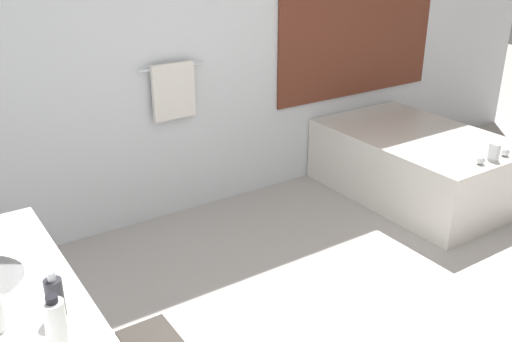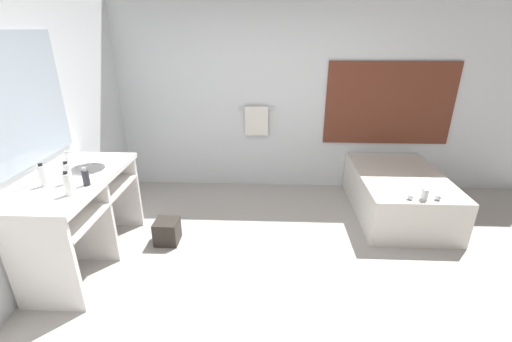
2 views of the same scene
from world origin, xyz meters
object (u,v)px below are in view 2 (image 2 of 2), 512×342
at_px(water_bottle_2, 43,176).
at_px(soap_dispenser, 86,178).
at_px(water_bottle_1, 68,184).
at_px(bathtub, 398,192).
at_px(waste_bin, 167,231).
at_px(water_bottle_3, 67,173).

xyz_separation_m(water_bottle_2, soap_dispenser, (0.35, 0.03, -0.03)).
bearing_deg(soap_dispenser, water_bottle_1, -103.20).
bearing_deg(water_bottle_2, soap_dispenser, 4.75).
height_order(bathtub, water_bottle_2, water_bottle_2).
bearing_deg(water_bottle_1, waste_bin, 52.37).
bearing_deg(bathtub, soap_dispenser, -158.41).
xyz_separation_m(bathtub, waste_bin, (-2.69, -0.76, -0.16)).
relative_size(water_bottle_3, waste_bin, 0.78).
xyz_separation_m(water_bottle_3, soap_dispenser, (0.18, -0.04, -0.02)).
xyz_separation_m(bathtub, water_bottle_2, (-3.53, -1.29, 0.71)).
relative_size(water_bottle_2, water_bottle_3, 1.02).
relative_size(water_bottle_1, water_bottle_2, 1.00).
relative_size(soap_dispenser, waste_bin, 0.64).
xyz_separation_m(water_bottle_2, waste_bin, (0.84, 0.52, -0.87)).
bearing_deg(bathtub, waste_bin, -164.16).
bearing_deg(bathtub, water_bottle_3, -160.00).
bearing_deg(water_bottle_3, soap_dispenser, -11.60).
height_order(soap_dispenser, waste_bin, soap_dispenser).
bearing_deg(bathtub, water_bottle_1, -155.78).
bearing_deg(soap_dispenser, water_bottle_2, -175.25).
distance_m(bathtub, water_bottle_3, 3.63).
bearing_deg(water_bottle_3, water_bottle_2, -159.57).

